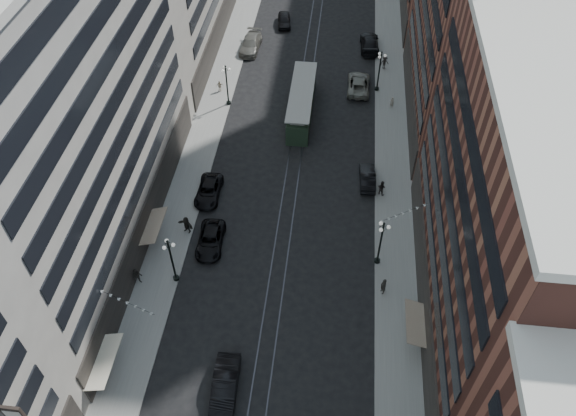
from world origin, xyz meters
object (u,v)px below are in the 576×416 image
at_px(streetcar, 302,103).
at_px(car_2, 210,240).
at_px(pedestrian_7, 381,188).
at_px(pedestrian_5, 186,225).
at_px(pedestrian_2, 137,277).
at_px(lamppost_sw_mid, 227,84).
at_px(car_12, 370,43).
at_px(car_5, 225,385).
at_px(car_13, 284,20).
at_px(pedestrian_9, 385,63).
at_px(car_8, 251,44).
at_px(lamppost_sw_far, 172,259).
at_px(car_11, 359,84).
at_px(lamppost_se_far, 381,242).
at_px(lamppost_se_mid, 379,70).
at_px(car_10, 367,177).
at_px(car_7, 209,191).
at_px(pedestrian_8, 392,102).
at_px(pedestrian_extra_0, 383,286).
at_px(pedestrian_6, 220,86).

bearing_deg(streetcar, car_2, -107.61).
bearing_deg(pedestrian_7, pedestrian_5, 52.82).
bearing_deg(pedestrian_2, lamppost_sw_mid, 64.75).
distance_m(car_2, car_12, 40.52).
relative_size(car_5, car_13, 1.18).
relative_size(car_2, pedestrian_9, 2.94).
distance_m(car_2, car_8, 35.65).
distance_m(lamppost_sw_far, car_12, 45.59).
bearing_deg(car_11, pedestrian_7, 98.88).
distance_m(car_2, pedestrian_2, 7.69).
xyz_separation_m(lamppost_sw_mid, lamppost_se_far, (18.40, -23.00, 0.00)).
bearing_deg(lamppost_se_mid, streetcar, -147.27).
bearing_deg(car_10, lamppost_se_far, 92.59).
relative_size(streetcar, car_7, 2.41).
xyz_separation_m(pedestrian_2, car_7, (4.10, 11.83, -0.36)).
height_order(lamppost_sw_far, car_7, lamppost_sw_far).
xyz_separation_m(lamppost_sw_far, car_7, (0.80, 11.06, -2.38)).
relative_size(streetcar, pedestrian_8, 8.20).
bearing_deg(pedestrian_5, car_13, 107.95).
bearing_deg(car_2, pedestrian_7, 25.42).
bearing_deg(car_11, car_7, 54.63).
bearing_deg(pedestrian_5, lamppost_sw_mid, 114.02).
xyz_separation_m(car_8, pedestrian_5, (-1.10, -34.24, 0.22)).
xyz_separation_m(car_10, pedestrian_9, (2.02, 22.23, 0.28)).
height_order(pedestrian_2, car_10, pedestrian_2).
bearing_deg(lamppost_se_far, car_13, 107.56).
bearing_deg(car_5, car_12, 75.98).
relative_size(streetcar, pedestrian_9, 7.04).
xyz_separation_m(lamppost_se_mid, pedestrian_5, (-18.70, -26.17, -1.99)).
distance_m(pedestrian_2, car_12, 47.58).
xyz_separation_m(car_10, pedestrian_8, (2.83, 13.63, 0.16)).
bearing_deg(car_11, lamppost_sw_far, 64.02).
bearing_deg(car_13, car_8, -125.89).
relative_size(lamppost_sw_far, pedestrian_extra_0, 3.06).
xyz_separation_m(car_10, car_12, (0.00, 27.28, 0.14)).
xyz_separation_m(car_2, pedestrian_extra_0, (16.53, -3.91, 0.33)).
distance_m(car_2, pedestrian_5, 3.00).
relative_size(car_12, car_13, 1.34).
distance_m(car_5, pedestrian_2, 13.54).
bearing_deg(pedestrian_6, car_8, -116.92).
bearing_deg(pedestrian_2, car_12, 45.83).
bearing_deg(pedestrian_5, lamppost_sw_far, -62.22).
bearing_deg(pedestrian_6, streetcar, 147.78).
relative_size(lamppost_sw_mid, car_7, 1.07).
height_order(pedestrian_7, pedestrian_8, pedestrian_7).
relative_size(lamppost_se_far, car_12, 0.90).
distance_m(lamppost_se_far, pedestrian_5, 18.89).
bearing_deg(lamppost_se_mid, pedestrian_8, -63.56).
bearing_deg(lamppost_se_far, car_11, 94.85).
relative_size(lamppost_sw_far, car_8, 0.91).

